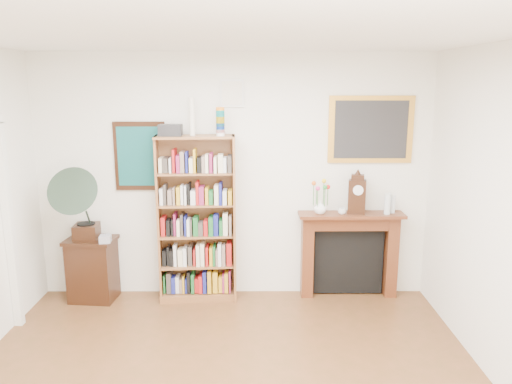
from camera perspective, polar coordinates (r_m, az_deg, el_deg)
room at (r=3.31m, az=-4.52°, el=-6.64°), size 4.51×5.01×2.81m
teal_poster at (r=5.80m, az=-13.12°, el=4.00°), size 0.58×0.04×0.78m
small_picture at (r=5.60m, az=-2.76°, el=11.21°), size 0.26×0.04×0.30m
gilt_painting at (r=5.77m, az=12.98°, el=6.96°), size 0.95×0.04×0.75m
bookshelf at (r=5.66m, az=-6.83°, el=-2.05°), size 0.90×0.38×2.19m
side_cabinet at (r=6.09m, az=-18.16°, el=-8.38°), size 0.57×0.44×0.74m
fireplace at (r=5.94m, az=10.59°, el=-6.24°), size 1.20×0.30×1.01m
gramophone at (r=5.76m, az=-19.54°, el=-0.81°), size 0.56×0.68×0.86m
cd_stack at (r=5.78m, az=-16.85°, el=-5.15°), size 0.13×0.13×0.08m
mantel_clock at (r=5.73m, az=11.46°, el=-0.32°), size 0.21×0.14×0.45m
flower_vase at (r=5.68m, az=7.35°, el=-1.75°), size 0.18×0.18×0.15m
teacup at (r=5.70m, az=9.81°, el=-2.16°), size 0.12×0.12×0.07m
bottle_left at (r=5.80m, az=14.79°, el=-1.30°), size 0.07×0.07×0.24m
bottle_right at (r=5.87m, az=15.36°, el=-1.36°), size 0.06×0.06×0.20m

